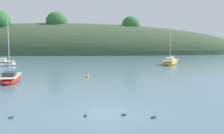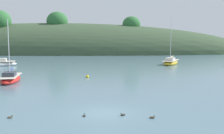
{
  "view_description": "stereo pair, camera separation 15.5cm",
  "coord_description": "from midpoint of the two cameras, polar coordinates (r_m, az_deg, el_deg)",
  "views": [
    {
      "loc": [
        0.89,
        -18.66,
        5.37
      ],
      "look_at": [
        0.0,
        20.0,
        1.2
      ],
      "focal_mm": 42.37,
      "sensor_mm": 36.0,
      "label": 1
    },
    {
      "loc": [
        1.05,
        -18.65,
        5.37
      ],
      "look_at": [
        0.0,
        20.0,
        1.2
      ],
      "focal_mm": 42.37,
      "sensor_mm": 36.0,
      "label": 2
    }
  ],
  "objects": [
    {
      "name": "duck_lead",
      "position": [
        18.82,
        2.58,
        -10.26
      ],
      "size": [
        0.4,
        0.32,
        0.24
      ],
      "color": "#2D2823",
      "rests_on": "ground"
    },
    {
      "name": "sailboat_black_sloop",
      "position": [
        35.47,
        -20.96,
        -2.33
      ],
      "size": [
        3.37,
        6.56,
        7.95
      ],
      "color": "red",
      "rests_on": "ground"
    },
    {
      "name": "sailboat_red_portside",
      "position": [
        56.46,
        12.63,
        0.99
      ],
      "size": [
        5.13,
        7.56,
        9.95
      ],
      "color": "gold",
      "rests_on": "ground"
    },
    {
      "name": "duck_straggler",
      "position": [
        19.47,
        -20.92,
        -10.11
      ],
      "size": [
        0.43,
        0.23,
        0.24
      ],
      "color": "brown",
      "rests_on": "ground"
    },
    {
      "name": "far_shoreline_hill",
      "position": [
        103.23,
        -13.04,
        3.07
      ],
      "size": [
        150.0,
        36.0,
        26.49
      ],
      "color": "#384C33",
      "rests_on": "ground"
    },
    {
      "name": "mooring_buoy_inner",
      "position": [
        36.78,
        -5.22,
        -2.07
      ],
      "size": [
        0.44,
        0.44,
        0.54
      ],
      "color": "yellow",
      "rests_on": "ground"
    },
    {
      "name": "duck_trailing",
      "position": [
        18.72,
        -5.74,
        -10.38
      ],
      "size": [
        0.21,
        0.43,
        0.24
      ],
      "color": "#2D2823",
      "rests_on": "ground"
    },
    {
      "name": "duck_lone_right",
      "position": [
        18.41,
        8.9,
        -10.71
      ],
      "size": [
        0.42,
        0.18,
        0.24
      ],
      "color": "#473828",
      "rests_on": "ground"
    },
    {
      "name": "ground_plane",
      "position": [
        19.44,
        -1.39,
        -9.89
      ],
      "size": [
        400.0,
        400.0,
        0.0
      ],
      "primitive_type": "plane",
      "color": "slate"
    }
  ]
}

